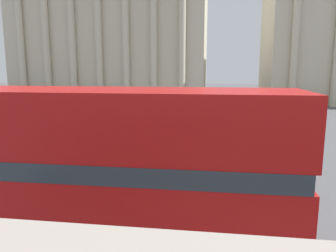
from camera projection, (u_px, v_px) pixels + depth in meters
double_decker_bus at (83, 164)px, 8.47m from camera, size 10.94×2.66×4.40m
plaza_building_left at (115, 12)px, 49.30m from camera, size 27.93×16.00×26.42m
traffic_light_mid at (286, 117)px, 18.26m from camera, size 0.42×0.24×3.38m
car_white at (180, 146)px, 17.98m from camera, size 4.20×1.93×1.35m
pedestrian_grey at (213, 118)px, 25.75m from camera, size 0.32×0.32×1.82m
pedestrian_olive at (118, 118)px, 25.86m from camera, size 0.32×0.32×1.78m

